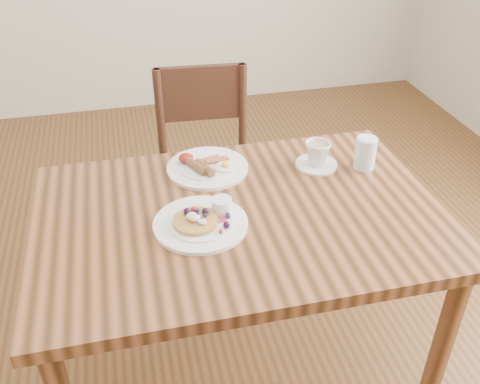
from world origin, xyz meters
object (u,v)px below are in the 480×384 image
Objects in this scene: dining_table at (240,238)px; chair_far at (206,163)px; water_glass at (365,153)px; pancake_plate at (202,221)px; breakfast_plate at (206,167)px; teacup_saucer at (317,155)px.

chair_far is (0.02, 0.73, -0.16)m from dining_table.
water_glass is (0.44, -0.58, 0.31)m from chair_far.
pancake_plate is at bearing 83.53° from chair_far.
chair_far is at bearing 80.65° from breakfast_plate.
dining_table is 0.29m from breakfast_plate.
chair_far is 0.79m from water_glass.
teacup_saucer is (0.31, 0.20, 0.14)m from dining_table.
water_glass reaches higher than dining_table.
chair_far is 0.83m from pancake_plate.
chair_far is 0.55m from breakfast_plate.
pancake_plate is 0.49m from teacup_saucer.
breakfast_plate is at bearing 170.68° from teacup_saucer.
chair_far reaches higher than water_glass.
pancake_plate is 0.30m from breakfast_plate.
teacup_saucer is 1.29× the size of water_glass.
dining_table is 0.39m from teacup_saucer.
pancake_plate is at bearing -151.35° from teacup_saucer.
breakfast_plate is at bearing 84.79° from chair_far.
teacup_saucer is at bearing 122.40° from chair_far.
dining_table is 0.51m from water_glass.
breakfast_plate is 0.53m from water_glass.
teacup_saucer is (0.29, -0.53, 0.30)m from chair_far.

